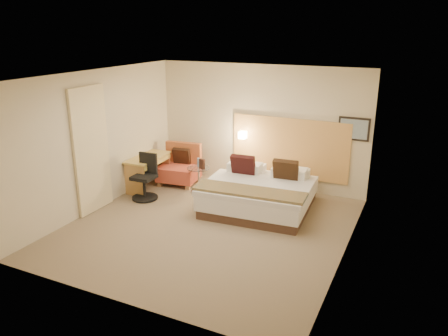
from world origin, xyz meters
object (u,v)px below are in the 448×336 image
at_px(desk_chair, 145,181).
at_px(side_table, 199,179).
at_px(bed, 260,193).
at_px(desk, 149,163).
at_px(lounge_chair, 180,168).

bearing_deg(desk_chair, side_table, 43.72).
xyz_separation_m(bed, desk, (-2.63, 0.02, 0.25)).
xyz_separation_m(bed, desk_chair, (-2.34, -0.54, 0.07)).
bearing_deg(lounge_chair, side_table, -26.91).
distance_m(bed, side_table, 1.53).
bearing_deg(side_table, lounge_chair, 153.09).
distance_m(side_table, desk, 1.17).
relative_size(bed, desk_chair, 2.26).
xyz_separation_m(lounge_chair, desk, (-0.45, -0.57, 0.21)).
height_order(lounge_chair, desk, lounge_chair).
bearing_deg(lounge_chair, desk_chair, -97.85).
bearing_deg(desk, lounge_chair, 52.19).
bearing_deg(desk, side_table, 11.66).
bearing_deg(desk, desk_chair, -62.94).
bearing_deg(lounge_chair, bed, -15.23).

